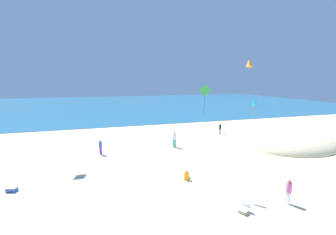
{
  "coord_description": "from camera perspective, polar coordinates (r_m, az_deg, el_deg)",
  "views": [
    {
      "loc": [
        -4.76,
        -11.45,
        6.73
      ],
      "look_at": [
        0.0,
        5.1,
        3.69
      ],
      "focal_mm": 22.72,
      "sensor_mm": 36.0,
      "label": 1
    }
  ],
  "objects": [
    {
      "name": "ground_plane",
      "position": [
        22.97,
        -3.41,
        -7.04
      ],
      "size": [
        120.0,
        120.0,
        0.0
      ],
      "primitive_type": "plane",
      "color": "beige"
    },
    {
      "name": "ocean_water",
      "position": [
        61.56,
        -11.54,
        3.55
      ],
      "size": [
        120.0,
        60.0,
        0.05
      ],
      "primitive_type": "cube",
      "color": "#236084",
      "rests_on": "ground_plane"
    },
    {
      "name": "dune_mound",
      "position": [
        25.65,
        30.75,
        -6.65
      ],
      "size": [
        9.34,
        6.54,
        2.72
      ],
      "primitive_type": "ellipsoid",
      "color": "beige",
      "rests_on": "ground_plane"
    },
    {
      "name": "beach_chair_mid_beach",
      "position": [
        12.54,
        19.6,
        -21.51
      ],
      "size": [
        0.77,
        0.77,
        0.59
      ],
      "rotation": [
        0.0,
        0.0,
        3.59
      ],
      "color": "white",
      "rests_on": "ground_plane"
    },
    {
      "name": "cooler_box",
      "position": [
        16.72,
        -36.37,
        -15.25
      ],
      "size": [
        0.65,
        0.5,
        0.27
      ],
      "rotation": [
        0.0,
        0.0,
        2.86
      ],
      "color": "#2D56B7",
      "rests_on": "ground_plane"
    },
    {
      "name": "person_0",
      "position": [
        27.36,
        13.8,
        -2.78
      ],
      "size": [
        0.39,
        0.39,
        1.41
      ],
      "rotation": [
        0.0,
        0.0,
        2.42
      ],
      "color": "blue",
      "rests_on": "ground_plane"
    },
    {
      "name": "person_1",
      "position": [
        15.09,
        4.99,
        -15.35
      ],
      "size": [
        0.63,
        0.64,
        0.74
      ],
      "rotation": [
        0.0,
        0.0,
        0.81
      ],
      "color": "orange",
      "rests_on": "ground_plane"
    },
    {
      "name": "person_2",
      "position": [
        21.56,
        1.74,
        -5.54
      ],
      "size": [
        0.39,
        0.39,
        1.65
      ],
      "rotation": [
        0.0,
        0.0,
        4.91
      ],
      "color": "#19ADB2",
      "rests_on": "ground_plane"
    },
    {
      "name": "person_4",
      "position": [
        20.46,
        -17.67,
        -7.3
      ],
      "size": [
        0.39,
        0.39,
        1.4
      ],
      "rotation": [
        0.0,
        0.0,
        3.89
      ],
      "color": "purple",
      "rests_on": "ground_plane"
    },
    {
      "name": "person_5",
      "position": [
        13.91,
        29.64,
        -16.58
      ],
      "size": [
        0.28,
        0.28,
        1.4
      ],
      "rotation": [
        0.0,
        0.0,
        6.27
      ],
      "color": "white",
      "rests_on": "ground_plane"
    },
    {
      "name": "kite_teal",
      "position": [
        28.32,
        21.95,
        3.89
      ],
      "size": [
        1.16,
        1.17,
        2.0
      ],
      "rotation": [
        0.0,
        0.0,
        0.75
      ],
      "color": "#1EADAD"
    },
    {
      "name": "kite_green",
      "position": [
        13.25,
        9.79,
        6.9
      ],
      "size": [
        0.61,
        0.53,
        1.82
      ],
      "rotation": [
        0.0,
        0.0,
        5.58
      ],
      "color": "green"
    },
    {
      "name": "kite_orange",
      "position": [
        29.4,
        20.88,
        13.52
      ],
      "size": [
        1.05,
        1.2,
        1.38
      ],
      "rotation": [
        0.0,
        0.0,
        2.84
      ],
      "color": "orange"
    }
  ]
}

